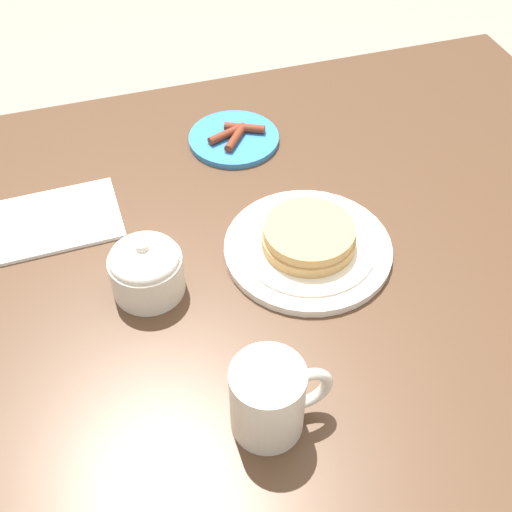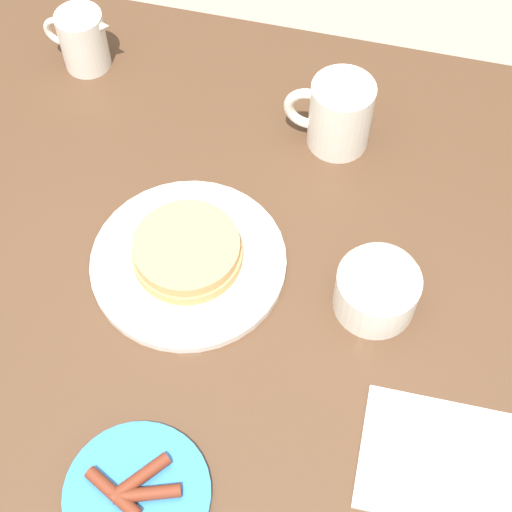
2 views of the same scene
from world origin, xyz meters
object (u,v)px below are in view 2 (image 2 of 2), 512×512
Objects in this scene: coffee_mug at (338,114)px; napkin at (448,463)px; side_plate_bacon at (133,492)px; pancake_plate at (188,257)px; creamer_pitcher at (83,39)px; sugar_bowl at (378,287)px.

coffee_mug is 0.62× the size of napkin.
napkin is (-0.31, -0.11, -0.00)m from side_plate_bacon.
creamer_pitcher is (0.24, -0.29, 0.03)m from pancake_plate.
coffee_mug is (-0.11, -0.52, 0.04)m from side_plate_bacon.
pancake_plate is 0.27m from coffee_mug.
creamer_pitcher is (0.26, -0.57, 0.04)m from side_plate_bacon.
coffee_mug is at bearing -102.18° from side_plate_bacon.
coffee_mug is at bearing -68.71° from sugar_bowl.
coffee_mug is 0.25m from sugar_bowl.
sugar_bowl is at bearing 147.92° from creamer_pitcher.
coffee_mug is 0.45m from napkin.
coffee_mug is 0.38m from creamer_pitcher.
napkin is (-0.33, 0.17, -0.01)m from pancake_plate.
creamer_pitcher is 0.56× the size of napkin.
pancake_plate reaches higher than side_plate_bacon.
creamer_pitcher reaches higher than pancake_plate.
sugar_bowl reaches higher than side_plate_bacon.
sugar_bowl is (-0.23, -0.00, 0.02)m from pancake_plate.
creamer_pitcher is at bearing -38.90° from napkin.
side_plate_bacon is at bearing 19.49° from napkin.
pancake_plate is at bearing -85.21° from side_plate_bacon.
pancake_plate is 0.38m from creamer_pitcher.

